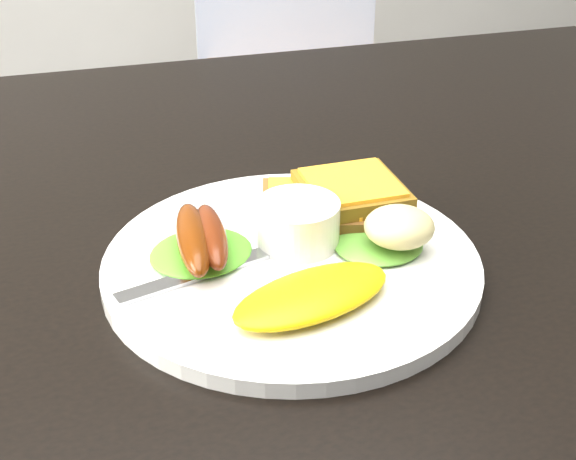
{
  "coord_description": "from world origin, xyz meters",
  "views": [
    {
      "loc": [
        -0.15,
        -0.64,
        1.1
      ],
      "look_at": [
        -0.0,
        -0.12,
        0.78
      ],
      "focal_mm": 50.0,
      "sensor_mm": 36.0,
      "label": 1
    }
  ],
  "objects_px": {
    "dining_table": "(253,213)",
    "dining_chair": "(309,88)",
    "person": "(151,30)",
    "plate": "(291,265)"
  },
  "relations": [
    {
      "from": "dining_chair",
      "to": "plate",
      "type": "xyz_separation_m",
      "value": [
        -0.38,
        -1.17,
        0.31
      ]
    },
    {
      "from": "dining_chair",
      "to": "dining_table",
      "type": "bearing_deg",
      "value": -103.97
    },
    {
      "from": "dining_table",
      "to": "person",
      "type": "height_order",
      "value": "person"
    },
    {
      "from": "dining_table",
      "to": "person",
      "type": "distance_m",
      "value": 0.54
    },
    {
      "from": "dining_table",
      "to": "dining_chair",
      "type": "distance_m",
      "value": 1.13
    },
    {
      "from": "dining_table",
      "to": "dining_chair",
      "type": "bearing_deg",
      "value": 69.96
    },
    {
      "from": "dining_chair",
      "to": "person",
      "type": "distance_m",
      "value": 0.7
    },
    {
      "from": "person",
      "to": "dining_table",
      "type": "bearing_deg",
      "value": 68.77
    },
    {
      "from": "plate",
      "to": "person",
      "type": "bearing_deg",
      "value": 91.83
    },
    {
      "from": "dining_chair",
      "to": "person",
      "type": "relative_size",
      "value": 0.29
    }
  ]
}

